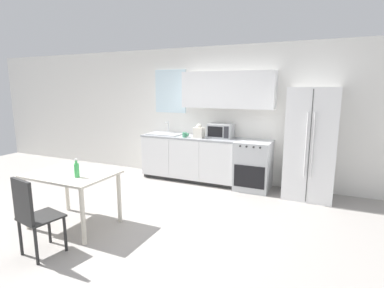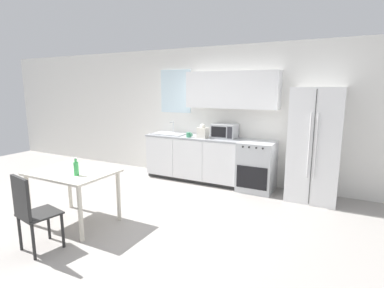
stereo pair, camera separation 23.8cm
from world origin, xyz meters
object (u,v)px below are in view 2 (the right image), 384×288
(drink_bottle, at_px, (76,168))
(refrigerator, at_px, (315,145))
(oven_range, at_px, (257,166))
(coffee_mug, at_px, (189,135))
(microwave, at_px, (225,131))
(dining_chair_near, at_px, (30,209))
(dining_table, at_px, (73,179))

(drink_bottle, bearing_deg, refrigerator, 44.79)
(refrigerator, height_order, drink_bottle, refrigerator)
(oven_range, relative_size, coffee_mug, 7.39)
(drink_bottle, bearing_deg, microwave, 70.25)
(dining_chair_near, height_order, drink_bottle, drink_bottle)
(microwave, xyz_separation_m, dining_chair_near, (-1.01, -3.44, -0.52))
(refrigerator, height_order, dining_chair_near, refrigerator)
(dining_chair_near, distance_m, drink_bottle, 0.74)
(microwave, xyz_separation_m, drink_bottle, (-0.99, -2.77, -0.21))
(microwave, height_order, dining_chair_near, microwave)
(microwave, relative_size, dining_chair_near, 0.50)
(refrigerator, height_order, dining_table, refrigerator)
(coffee_mug, relative_size, dining_table, 0.11)
(dining_table, distance_m, dining_chair_near, 0.82)
(dining_table, distance_m, drink_bottle, 0.32)
(microwave, height_order, coffee_mug, microwave)
(coffee_mug, distance_m, dining_chair_near, 3.24)
(dining_table, bearing_deg, dining_chair_near, -75.72)
(oven_range, relative_size, dining_table, 0.82)
(microwave, bearing_deg, dining_table, -114.41)
(coffee_mug, xyz_separation_m, dining_chair_near, (-0.34, -3.20, -0.43))
(dining_table, bearing_deg, drink_bottle, -27.77)
(coffee_mug, bearing_deg, dining_table, -102.67)
(drink_bottle, bearing_deg, coffee_mug, 82.54)
(microwave, xyz_separation_m, dining_table, (-1.21, -2.66, -0.41))
(refrigerator, bearing_deg, drink_bottle, -135.21)
(microwave, height_order, drink_bottle, microwave)
(dining_chair_near, bearing_deg, dining_table, 114.70)
(microwave, distance_m, coffee_mug, 0.71)
(oven_range, bearing_deg, drink_bottle, -122.41)
(oven_range, relative_size, microwave, 1.97)
(oven_range, xyz_separation_m, dining_chair_near, (-1.70, -3.33, 0.08))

